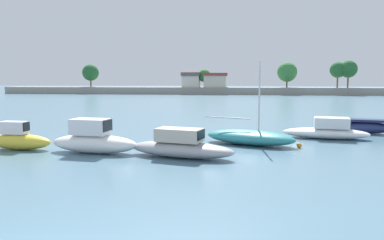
# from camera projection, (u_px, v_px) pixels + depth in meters

# --- Properties ---
(moored_boat_2) EXTENTS (3.83, 1.37, 1.58)m
(moored_boat_2) POSITION_uv_depth(u_px,v_px,m) (19.00, 140.00, 20.80)
(moored_boat_2) COLOR yellow
(moored_boat_2) RESTS_ON ground
(moored_boat_3) EXTENTS (5.02, 2.10, 1.83)m
(moored_boat_3) POSITION_uv_depth(u_px,v_px,m) (94.00, 140.00, 19.85)
(moored_boat_3) COLOR white
(moored_boat_3) RESTS_ON ground
(moored_boat_4) EXTENTS (5.78, 2.94, 1.46)m
(moored_boat_4) POSITION_uv_depth(u_px,v_px,m) (181.00, 147.00, 18.75)
(moored_boat_4) COLOR #9E9EA3
(moored_boat_4) RESTS_ON ground
(moored_boat_5) EXTENTS (5.88, 3.93, 4.96)m
(moored_boat_5) POSITION_uv_depth(u_px,v_px,m) (250.00, 137.00, 22.37)
(moored_boat_5) COLOR teal
(moored_boat_5) RESTS_ON ground
(moored_boat_6) EXTENTS (5.74, 2.61, 1.41)m
(moored_boat_6) POSITION_uv_depth(u_px,v_px,m) (327.00, 131.00, 24.60)
(moored_boat_6) COLOR white
(moored_boat_6) RESTS_ON ground
(moored_boat_7) EXTENTS (3.78, 2.15, 1.03)m
(moored_boat_7) POSITION_uv_depth(u_px,v_px,m) (366.00, 127.00, 27.00)
(moored_boat_7) COLOR navy
(moored_boat_7) RESTS_ON ground
(mooring_buoy_0) EXTENTS (0.30, 0.30, 0.30)m
(mooring_buoy_0) POSITION_uv_depth(u_px,v_px,m) (299.00, 145.00, 21.33)
(mooring_buoy_0) COLOR orange
(mooring_buoy_0) RESTS_ON ground
(distant_shoreline) EXTENTS (113.72, 6.55, 8.34)m
(distant_shoreline) POSITION_uv_depth(u_px,v_px,m) (224.00, 86.00, 94.56)
(distant_shoreline) COLOR gray
(distant_shoreline) RESTS_ON ground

